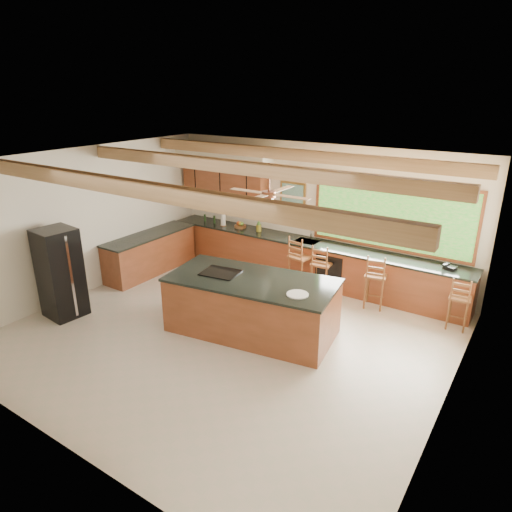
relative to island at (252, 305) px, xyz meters
The scene contains 9 objects.
ground 0.67m from the island, 130.83° to the right, with size 7.20×7.20×0.00m, color #BFB59E.
room_shell 1.79m from the island, 143.93° to the left, with size 7.27×6.54×3.02m.
counter_run 2.46m from the island, 116.58° to the left, with size 7.12×3.10×1.22m.
island is the anchor object (origin of this frame).
refrigerator 3.64m from the island, 156.73° to the right, with size 0.73×0.71×1.71m.
bar_stool_a 2.08m from the island, 95.01° to the left, with size 0.49×0.49×1.19m.
bar_stool_b 2.10m from the island, 81.15° to the left, with size 0.44×0.44×1.10m.
bar_stool_c 2.54m from the island, 54.42° to the left, with size 0.47×0.47×1.12m.
bar_stool_d 3.66m from the island, 34.45° to the left, with size 0.39×0.39×1.01m.
Camera 1 is at (4.30, -5.63, 4.11)m, focal length 32.00 mm.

